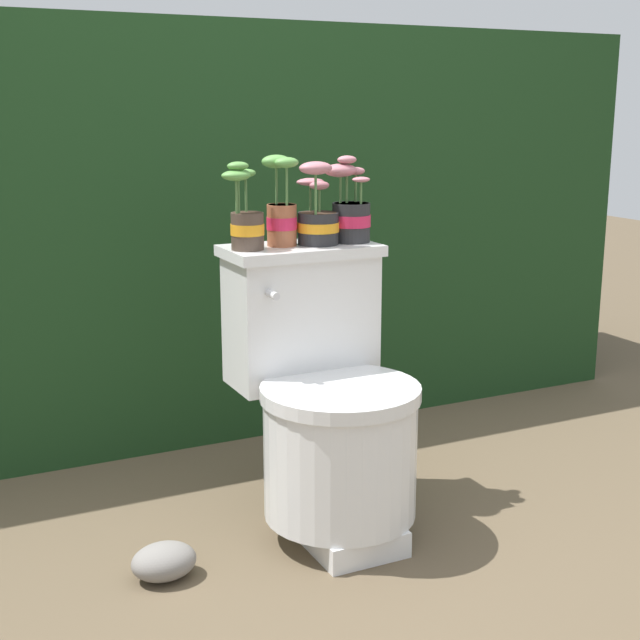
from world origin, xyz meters
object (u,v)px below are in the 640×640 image
(toilet, at_px, (327,407))
(potted_plant_midleft, at_px, (281,211))
(garden_stone, at_px, (164,561))
(potted_plant_midright, at_px, (350,212))
(potted_plant_left, at_px, (246,220))
(potted_plant_middle, at_px, (318,217))

(toilet, bearing_deg, potted_plant_midleft, 106.21)
(garden_stone, bearing_deg, potted_plant_midright, 21.08)
(potted_plant_midright, bearing_deg, potted_plant_left, -178.86)
(potted_plant_left, distance_m, potted_plant_midright, 0.32)
(toilet, height_order, potted_plant_midleft, potted_plant_midleft)
(toilet, bearing_deg, potted_plant_middle, 72.96)
(toilet, bearing_deg, potted_plant_left, 136.87)
(potted_plant_midright, bearing_deg, potted_plant_middle, -176.79)
(toilet, xyz_separation_m, potted_plant_middle, (0.05, 0.15, 0.50))
(potted_plant_middle, relative_size, potted_plant_midright, 0.96)
(toilet, xyz_separation_m, potted_plant_left, (-0.16, 0.15, 0.50))
(potted_plant_left, height_order, potted_plant_midleft, potted_plant_midleft)
(potted_plant_left, xyz_separation_m, garden_stone, (-0.33, -0.24, -0.80))
(toilet, height_order, potted_plant_midright, potted_plant_midright)
(potted_plant_midleft, height_order, potted_plant_middle, potted_plant_midleft)
(potted_plant_middle, xyz_separation_m, garden_stone, (-0.54, -0.24, -0.80))
(potted_plant_midleft, bearing_deg, garden_stone, -149.01)
(potted_plant_left, height_order, potted_plant_middle, potted_plant_left)
(toilet, relative_size, potted_plant_midleft, 3.10)
(toilet, height_order, potted_plant_middle, potted_plant_middle)
(potted_plant_midleft, bearing_deg, potted_plant_left, -168.62)
(potted_plant_left, bearing_deg, potted_plant_midleft, 11.38)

